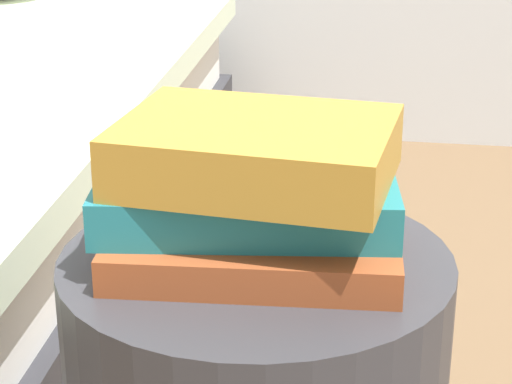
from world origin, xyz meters
The scene contains 3 objects.
book_rust centered at (0.00, 0.00, 0.54)m, with size 0.29×0.20×0.04m, color #994723.
book_teal centered at (-0.01, 0.01, 0.58)m, with size 0.30×0.16×0.05m, color #1E727F.
book_ochre centered at (0.00, 0.00, 0.64)m, with size 0.26×0.20×0.06m, color #B7842D.
Camera 1 is at (0.14, -0.90, 0.96)m, focal length 68.81 mm.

